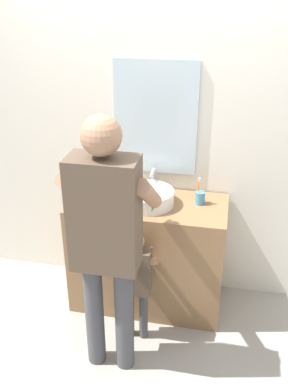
% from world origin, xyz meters
% --- Properties ---
extents(ground_plane, '(14.00, 14.00, 0.00)m').
position_xyz_m(ground_plane, '(0.00, 0.00, 0.00)').
color(ground_plane, '#9E998E').
extents(back_wall, '(4.40, 0.10, 2.70)m').
position_xyz_m(back_wall, '(0.00, 0.62, 1.35)').
color(back_wall, silver).
rests_on(back_wall, ground).
extents(vanity_cabinet, '(1.15, 0.54, 0.88)m').
position_xyz_m(vanity_cabinet, '(0.00, 0.30, 0.44)').
color(vanity_cabinet, olive).
rests_on(vanity_cabinet, ground).
extents(sink_basin, '(0.38, 0.38, 0.11)m').
position_xyz_m(sink_basin, '(0.00, 0.28, 0.94)').
color(sink_basin, white).
rests_on(sink_basin, vanity_cabinet).
extents(faucet, '(0.18, 0.14, 0.18)m').
position_xyz_m(faucet, '(0.00, 0.51, 0.96)').
color(faucet, '#B7BABF').
rests_on(faucet, vanity_cabinet).
extents(toothbrush_cup, '(0.07, 0.07, 0.21)m').
position_xyz_m(toothbrush_cup, '(0.37, 0.36, 0.93)').
color(toothbrush_cup, '#4C8EB2').
rests_on(toothbrush_cup, vanity_cabinet).
extents(child_toddler, '(0.27, 0.27, 0.87)m').
position_xyz_m(child_toddler, '(0.00, -0.10, 0.52)').
color(child_toddler, '#47474C').
rests_on(child_toddler, ground).
extents(adult_parent, '(0.53, 0.56, 1.72)m').
position_xyz_m(adult_parent, '(-0.12, -0.36, 1.03)').
color(adult_parent, '#47474C').
rests_on(adult_parent, ground).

